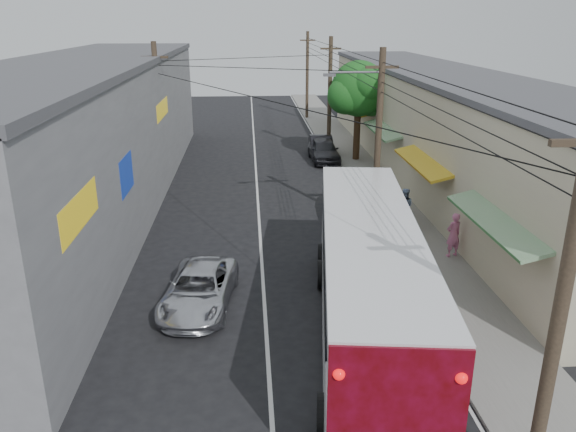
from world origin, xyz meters
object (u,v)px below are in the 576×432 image
Objects in this scene: coach_bus at (368,278)px; parked_suv at (360,208)px; parked_car_mid at (324,150)px; pedestrian_far at (404,207)px; jeepney at (199,289)px; parked_car_far at (321,146)px; pedestrian_near at (453,235)px.

coach_bus is 2.03× the size of parked_suv.
parked_car_mid is 2.55× the size of pedestrian_far.
pedestrian_far is (2.00, -12.86, 0.24)m from parked_car_mid.
pedestrian_far is (8.76, 6.94, 0.36)m from jeepney.
pedestrian_far reaches higher than parked_car_far.
parked_car_mid is 1.03× the size of parked_car_far.
parked_car_mid is (1.59, 21.89, -1.13)m from coach_bus.
parked_suv is 3.63× the size of pedestrian_far.
parked_car_mid is (0.00, 12.61, -0.16)m from parked_suv.
parked_car_far is (6.76, 21.14, 0.08)m from jeepney.
pedestrian_far reaches higher than parked_car_mid.
pedestrian_far is at bearing -80.29° from parked_car_far.
pedestrian_near is (4.59, 5.37, -0.87)m from coach_bus.
coach_bus reaches higher than parked_car_mid.
jeepney is 1.03× the size of parked_car_mid.
parked_suv is at bearing 87.33° from coach_bus.
parked_car_mid is at bearing 93.47° from parked_suv.
parked_suv is 3.50× the size of pedestrian_near.
pedestrian_near is 1.04× the size of pedestrian_far.
pedestrian_far is (-1.00, 3.66, -0.03)m from pedestrian_near.
pedestrian_far reaches higher than jeepney.
parked_car_far is 18.12m from pedestrian_near.
pedestrian_near is (3.00, -17.86, 0.31)m from parked_car_far.
pedestrian_near is at bearing -49.03° from parked_suv.
pedestrian_near reaches higher than parked_car_far.
coach_bus is at bearing -96.24° from parked_suv.
parked_car_mid reaches higher than jeepney.
coach_bus is at bearing 82.25° from pedestrian_far.
parked_car_far is at bearing -68.06° from pedestrian_far.
coach_bus is 2.90× the size of parked_car_mid.
parked_car_far is (0.00, 13.95, -0.21)m from parked_suv.
parked_suv is (1.59, 9.28, -0.97)m from coach_bus.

